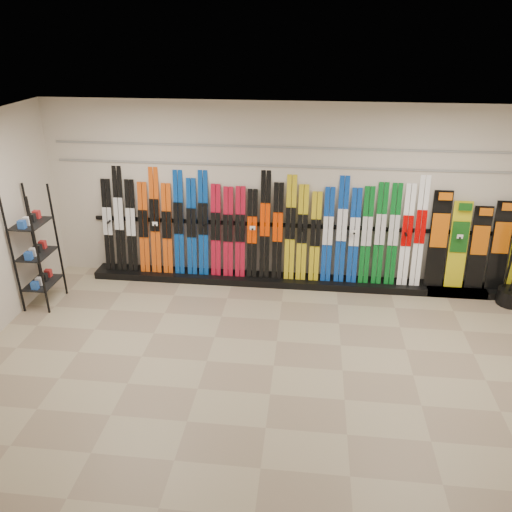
# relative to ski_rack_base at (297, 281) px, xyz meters

# --- Properties ---
(floor) EXTENTS (8.00, 8.00, 0.00)m
(floor) POSITION_rel_ski_rack_base_xyz_m (-0.22, -2.28, -0.06)
(floor) COLOR gray
(floor) RESTS_ON ground
(back_wall) EXTENTS (8.00, 0.00, 8.00)m
(back_wall) POSITION_rel_ski_rack_base_xyz_m (-0.22, 0.22, 1.44)
(back_wall) COLOR beige
(back_wall) RESTS_ON floor
(ceiling) EXTENTS (8.00, 8.00, 0.00)m
(ceiling) POSITION_rel_ski_rack_base_xyz_m (-0.22, -2.28, 2.94)
(ceiling) COLOR silver
(ceiling) RESTS_ON back_wall
(ski_rack_base) EXTENTS (8.00, 0.40, 0.12)m
(ski_rack_base) POSITION_rel_ski_rack_base_xyz_m (0.00, 0.00, 0.00)
(ski_rack_base) COLOR black
(ski_rack_base) RESTS_ON floor
(skis) EXTENTS (5.37, 0.30, 1.83)m
(skis) POSITION_rel_ski_rack_base_xyz_m (-0.67, 0.08, 0.89)
(skis) COLOR black
(skis) RESTS_ON ski_rack_base
(snowboards) EXTENTS (1.58, 0.24, 1.58)m
(snowboards) POSITION_rel_ski_rack_base_xyz_m (2.86, 0.07, 0.79)
(snowboards) COLOR black
(snowboards) RESTS_ON ski_rack_base
(accessory_rack) EXTENTS (0.40, 0.60, 1.88)m
(accessory_rack) POSITION_rel_ski_rack_base_xyz_m (-3.97, -1.05, 0.88)
(accessory_rack) COLOR black
(accessory_rack) RESTS_ON floor
(pole_bin) EXTENTS (0.40, 0.40, 0.25)m
(pole_bin) POSITION_rel_ski_rack_base_xyz_m (3.38, -0.28, 0.07)
(pole_bin) COLOR black
(pole_bin) RESTS_ON floor
(slatwall_rail_0) EXTENTS (7.60, 0.02, 0.03)m
(slatwall_rail_0) POSITION_rel_ski_rack_base_xyz_m (-0.22, 0.20, 1.94)
(slatwall_rail_0) COLOR gray
(slatwall_rail_0) RESTS_ON back_wall
(slatwall_rail_1) EXTENTS (7.60, 0.02, 0.03)m
(slatwall_rail_1) POSITION_rel_ski_rack_base_xyz_m (-0.22, 0.20, 2.24)
(slatwall_rail_1) COLOR gray
(slatwall_rail_1) RESTS_ON back_wall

